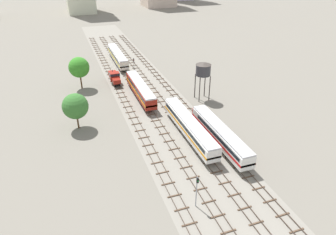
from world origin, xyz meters
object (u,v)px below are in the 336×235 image
Objects in this scene: passenger_coach_left_far at (118,56)px; water_tower at (203,69)px; passenger_coach_centre_left_near at (189,126)px; signal_post_near at (197,188)px; shunter_loco_far_left_midfar at (114,77)px; diesel_railcar_left_mid at (140,89)px; diesel_railcar_centre_nearest at (220,134)px; signal_post_nearest at (134,65)px.

passenger_coach_left_far is 39.50m from water_tower.
passenger_coach_centre_left_near is 19.55m from signal_post_near.
signal_post_near is at bearing -116.48° from water_tower.
diesel_railcar_left_mid is at bearing -70.29° from shunter_loco_far_left_midfar.
shunter_loco_far_left_midfar is 52.81m from signal_post_near.
diesel_railcar_centre_nearest is 0.93× the size of passenger_coach_left_far.
signal_post_near is (-2.24, -70.52, 0.94)m from passenger_coach_left_far.
water_tower reaches higher than signal_post_nearest.
diesel_railcar_centre_nearest is at bearing -105.86° from water_tower.
water_tower reaches higher than passenger_coach_left_far.
diesel_railcar_left_mid reaches higher than shunter_loco_far_left_midfar.
passenger_coach_centre_left_near is 37.81m from signal_post_nearest.
passenger_coach_centre_left_near reaches higher than shunter_loco_far_left_midfar.
shunter_loco_far_left_midfar is at bearing -104.13° from passenger_coach_left_far.
signal_post_nearest is 56.24m from signal_post_near.
passenger_coach_left_far is at bearing 75.87° from shunter_loco_far_left_midfar.
diesel_railcar_centre_nearest is at bearing -47.11° from passenger_coach_centre_left_near.
water_tower is at bearing -59.86° from signal_post_nearest.
diesel_railcar_centre_nearest is at bearing -81.07° from passenger_coach_left_far.
water_tower is (19.34, -18.42, 6.06)m from shunter_loco_far_left_midfar.
diesel_railcar_left_mid is 0.93× the size of passenger_coach_left_far.
diesel_railcar_centre_nearest is 41.46m from shunter_loco_far_left_midfar.
water_tower reaches higher than signal_post_near.
passenger_coach_left_far is (-8.95, 57.00, 0.02)m from diesel_railcar_centre_nearest.
signal_post_nearest reaches higher than diesel_railcar_centre_nearest.
signal_post_near is (-4.48, -56.06, -0.12)m from signal_post_nearest.
diesel_railcar_left_mid and passenger_coach_left_far have the same top height.
passenger_coach_left_far is 70.56m from signal_post_near.
water_tower is (10.39, 15.99, 5.46)m from passenger_coach_centre_left_near.
diesel_railcar_centre_nearest is 17.57m from signal_post_near.
diesel_railcar_left_mid is 3.52× the size of signal_post_nearest.
diesel_railcar_left_mid is at bearing -98.05° from signal_post_nearest.
diesel_railcar_centre_nearest is at bearing -71.10° from shunter_loco_far_left_midfar.
water_tower reaches higher than passenger_coach_centre_left_near.
water_tower is 1.75× the size of signal_post_near.
diesel_railcar_left_mid is 16.01m from signal_post_nearest.
water_tower is at bearing -21.72° from diesel_railcar_left_mid.
diesel_railcar_centre_nearest is 57.69m from passenger_coach_left_far.
water_tower is at bearing 63.52° from signal_post_near.
signal_post_nearest reaches higher than diesel_railcar_left_mid.
diesel_railcar_centre_nearest is at bearing 50.39° from signal_post_near.
passenger_coach_left_far is 3.92× the size of signal_post_near.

